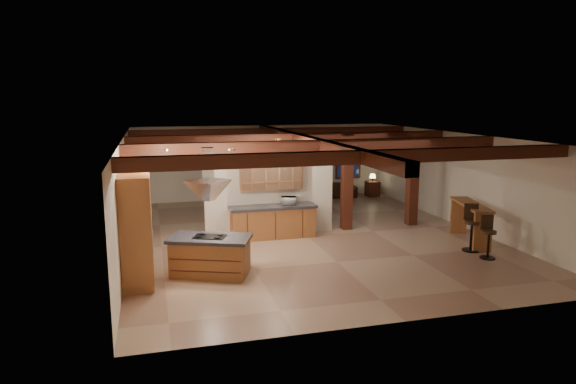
# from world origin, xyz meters

# --- Properties ---
(ground) EXTENTS (12.00, 12.00, 0.00)m
(ground) POSITION_xyz_m (0.00, 0.00, 0.00)
(ground) COLOR tan
(ground) RESTS_ON ground
(room_walls) EXTENTS (12.00, 12.00, 12.00)m
(room_walls) POSITION_xyz_m (0.00, 0.00, 1.78)
(room_walls) COLOR silver
(room_walls) RESTS_ON ground
(ceiling_beams) EXTENTS (10.00, 12.00, 0.28)m
(ceiling_beams) POSITION_xyz_m (0.00, 0.00, 2.76)
(ceiling_beams) COLOR #381B0E
(ceiling_beams) RESTS_ON room_walls
(timber_posts) EXTENTS (2.50, 0.30, 2.90)m
(timber_posts) POSITION_xyz_m (2.50, 0.50, 1.76)
(timber_posts) COLOR #381B0E
(timber_posts) RESTS_ON ground
(partition_wall) EXTENTS (3.80, 0.18, 2.20)m
(partition_wall) POSITION_xyz_m (-1.00, 0.50, 1.10)
(partition_wall) COLOR silver
(partition_wall) RESTS_ON ground
(pantry_cabinet) EXTENTS (0.67, 1.60, 2.40)m
(pantry_cabinet) POSITION_xyz_m (-4.67, -2.60, 1.20)
(pantry_cabinet) COLOR #9E5C33
(pantry_cabinet) RESTS_ON ground
(back_counter) EXTENTS (2.50, 0.66, 0.94)m
(back_counter) POSITION_xyz_m (-1.00, 0.11, 0.48)
(back_counter) COLOR #9E5C33
(back_counter) RESTS_ON ground
(upper_display_cabinet) EXTENTS (1.80, 0.36, 0.95)m
(upper_display_cabinet) POSITION_xyz_m (-1.00, 0.31, 1.85)
(upper_display_cabinet) COLOR #9E5C33
(upper_display_cabinet) RESTS_ON partition_wall
(range_hood) EXTENTS (1.10, 1.10, 1.40)m
(range_hood) POSITION_xyz_m (-3.10, -2.56, 1.78)
(range_hood) COLOR silver
(range_hood) RESTS_ON room_walls
(back_windows) EXTENTS (2.70, 0.07, 1.70)m
(back_windows) POSITION_xyz_m (2.80, 5.93, 1.50)
(back_windows) COLOR #381B0E
(back_windows) RESTS_ON room_walls
(framed_art) EXTENTS (0.65, 0.05, 0.85)m
(framed_art) POSITION_xyz_m (-1.50, 5.94, 1.70)
(framed_art) COLOR #381B0E
(framed_art) RESTS_ON room_walls
(recessed_cans) EXTENTS (3.16, 2.46, 0.03)m
(recessed_cans) POSITION_xyz_m (-2.53, -1.93, 2.87)
(recessed_cans) COLOR silver
(recessed_cans) RESTS_ON room_walls
(kitchen_island) EXTENTS (2.04, 1.57, 0.90)m
(kitchen_island) POSITION_xyz_m (-3.10, -2.56, 0.45)
(kitchen_island) COLOR #9E5C33
(kitchen_island) RESTS_ON ground
(dining_table) EXTENTS (1.79, 1.24, 0.57)m
(dining_table) POSITION_xyz_m (0.49, 2.41, 0.29)
(dining_table) COLOR #401F10
(dining_table) RESTS_ON ground
(sofa) EXTENTS (2.24, 1.07, 0.63)m
(sofa) POSITION_xyz_m (2.62, 5.50, 0.32)
(sofa) COLOR black
(sofa) RESTS_ON ground
(microwave) EXTENTS (0.48, 0.39, 0.23)m
(microwave) POSITION_xyz_m (-0.53, 0.11, 1.06)
(microwave) COLOR silver
(microwave) RESTS_ON back_counter
(bar_counter) EXTENTS (1.04, 2.15, 1.10)m
(bar_counter) POSITION_xyz_m (4.18, -1.76, 0.74)
(bar_counter) COLOR #9E5C33
(bar_counter) RESTS_ON ground
(side_table) EXTENTS (0.50, 0.50, 0.61)m
(side_table) POSITION_xyz_m (4.39, 5.20, 0.31)
(side_table) COLOR #381B0E
(side_table) RESTS_ON ground
(table_lamp) EXTENTS (0.25, 0.25, 0.30)m
(table_lamp) POSITION_xyz_m (4.39, 5.20, 0.83)
(table_lamp) COLOR black
(table_lamp) RESTS_ON side_table
(bar_stool_a) EXTENTS (0.38, 0.40, 1.09)m
(bar_stool_a) POSITION_xyz_m (3.75, -3.16, 0.55)
(bar_stool_a) COLOR black
(bar_stool_a) RESTS_ON ground
(bar_stool_b) EXTENTS (0.46, 0.47, 1.23)m
(bar_stool_b) POSITION_xyz_m (3.73, -2.48, 0.63)
(bar_stool_b) COLOR black
(bar_stool_b) RESTS_ON ground
(dining_chairs) EXTENTS (1.96, 1.96, 1.19)m
(dining_chairs) POSITION_xyz_m (0.49, 2.41, 0.61)
(dining_chairs) COLOR #381B0E
(dining_chairs) RESTS_ON ground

